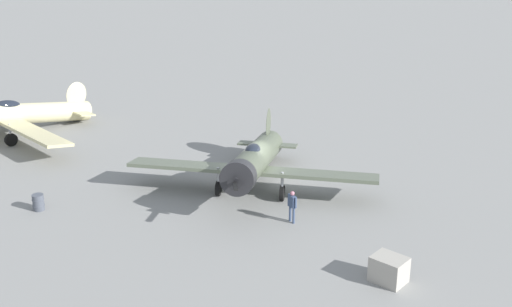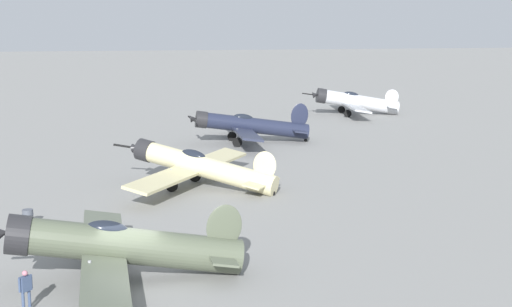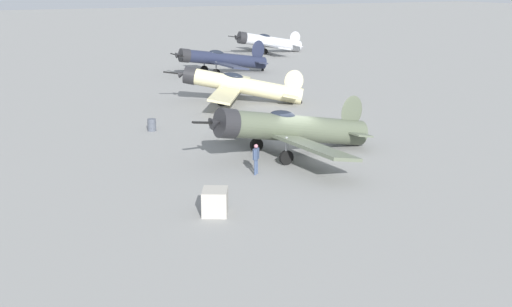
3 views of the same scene
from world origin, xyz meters
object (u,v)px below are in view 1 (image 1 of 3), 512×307
(airplane_foreground, at_px, (254,161))
(airplane_mid_apron, at_px, (15,114))
(equipment_crate, at_px, (389,269))
(fuel_drum, at_px, (38,202))
(ground_crew_mechanic, at_px, (292,204))

(airplane_foreground, height_order, airplane_mid_apron, airplane_foreground)
(airplane_mid_apron, bearing_deg, equipment_crate, 94.93)
(airplane_mid_apron, distance_m, fuel_drum, 11.97)
(airplane_foreground, distance_m, airplane_mid_apron, 17.39)
(airplane_mid_apron, bearing_deg, fuel_drum, 68.41)
(airplane_foreground, distance_m, ground_crew_mechanic, 4.30)
(equipment_crate, bearing_deg, fuel_drum, -99.66)
(airplane_foreground, xyz_separation_m, airplane_mid_apron, (-4.86, -16.69, -0.15))
(airplane_mid_apron, height_order, equipment_crate, airplane_mid_apron)
(equipment_crate, xyz_separation_m, fuel_drum, (-2.89, -16.98, -0.14))
(ground_crew_mechanic, xyz_separation_m, fuel_drum, (1.43, -12.31, -0.56))
(ground_crew_mechanic, distance_m, equipment_crate, 6.38)
(airplane_mid_apron, xyz_separation_m, ground_crew_mechanic, (8.23, 19.29, -0.46))
(airplane_foreground, bearing_deg, airplane_mid_apron, -108.45)
(equipment_crate, bearing_deg, airplane_foreground, -136.66)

